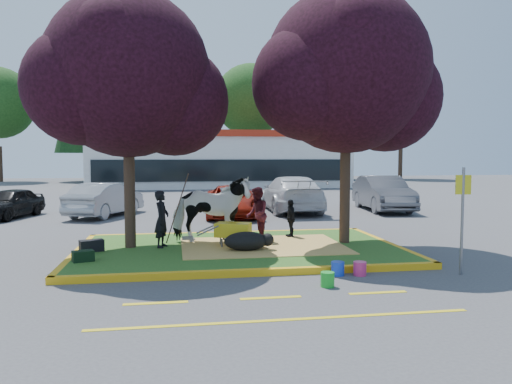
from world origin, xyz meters
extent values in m
plane|color=#424244|center=(0.00, 0.00, 0.00)|extent=(90.00, 90.00, 0.00)
cube|color=#25591C|center=(0.00, 0.00, 0.07)|extent=(8.00, 5.00, 0.15)
cube|color=#EFAD14|center=(0.00, -2.58, 0.07)|extent=(8.30, 0.16, 0.15)
cube|color=#EFAD14|center=(0.00, 2.58, 0.07)|extent=(8.30, 0.16, 0.15)
cube|color=#EFAD14|center=(-4.08, 0.00, 0.07)|extent=(0.16, 5.30, 0.15)
cube|color=#EFAD14|center=(4.08, 0.00, 0.07)|extent=(0.16, 5.30, 0.15)
cube|color=#E1B45C|center=(0.60, 0.00, 0.15)|extent=(4.20, 3.00, 0.01)
cylinder|color=black|center=(-2.80, 0.40, 1.91)|extent=(0.28, 0.28, 3.53)
sphere|color=black|center=(-2.80, 0.40, 4.56)|extent=(4.20, 4.20, 4.20)
sphere|color=black|center=(-1.64, 0.60, 3.93)|extent=(2.86, 2.86, 2.86)
sphere|color=black|center=(-3.85, 0.10, 4.18)|extent=(2.86, 2.86, 2.86)
cylinder|color=black|center=(2.90, 0.20, 2.00)|extent=(0.28, 0.28, 3.70)
sphere|color=black|center=(2.90, 0.20, 4.77)|extent=(4.40, 4.40, 4.40)
sphere|color=black|center=(4.11, 0.40, 4.11)|extent=(2.99, 2.99, 2.99)
sphere|color=black|center=(1.80, -0.10, 4.37)|extent=(2.99, 2.99, 2.99)
cube|color=yellow|center=(-2.00, -4.20, 0.00)|extent=(1.10, 0.12, 0.01)
cube|color=yellow|center=(0.00, -4.20, 0.00)|extent=(1.10, 0.12, 0.01)
cube|color=yellow|center=(2.00, -4.20, 0.00)|extent=(1.10, 0.12, 0.01)
cube|color=yellow|center=(0.00, -5.40, 0.00)|extent=(6.00, 0.10, 0.01)
cube|color=silver|center=(2.00, 28.00, 2.00)|extent=(20.00, 8.00, 4.00)
cube|color=#A42511|center=(2.00, 28.00, 4.15)|extent=(20.40, 8.40, 0.50)
cube|color=black|center=(2.00, 23.95, 1.40)|extent=(19.00, 0.10, 1.60)
cylinder|color=black|center=(-18.00, 38.00, 1.68)|extent=(0.44, 0.44, 3.36)
cylinder|color=black|center=(-10.00, 37.00, 1.96)|extent=(0.44, 0.44, 3.92)
cone|color=black|center=(-10.00, 37.00, 8.68)|extent=(5.60, 5.60, 11.90)
cylinder|color=black|center=(-2.00, 38.50, 1.54)|extent=(0.44, 0.44, 3.08)
sphere|color=#143811|center=(-2.00, 38.50, 6.82)|extent=(6.16, 6.16, 6.16)
cylinder|color=black|center=(6.00, 37.50, 1.82)|extent=(0.44, 0.44, 3.64)
sphere|color=#143811|center=(6.00, 37.50, 8.06)|extent=(7.28, 7.28, 7.28)
cylinder|color=black|center=(14.00, 38.00, 1.75)|extent=(0.44, 0.44, 3.50)
cone|color=black|center=(14.00, 38.00, 7.75)|extent=(5.00, 5.00, 10.62)
cylinder|color=black|center=(22.00, 37.00, 1.61)|extent=(0.44, 0.44, 3.22)
sphere|color=#143811|center=(22.00, 37.00, 7.13)|extent=(6.44, 6.44, 6.44)
imported|color=silver|center=(-0.70, 0.70, 1.05)|extent=(2.26, 1.27, 1.81)
ellipsoid|color=black|center=(0.08, -0.56, 0.39)|extent=(1.23, 0.92, 0.47)
imported|color=black|center=(-1.99, 0.26, 0.88)|extent=(0.50, 0.62, 1.46)
imported|color=#40121A|center=(0.57, 0.74, 0.90)|extent=(0.63, 0.77, 1.50)
imported|color=black|center=(1.65, 1.29, 0.70)|extent=(0.27, 0.64, 1.10)
cylinder|color=black|center=(0.33, 0.12, 0.31)|extent=(0.32, 0.17, 0.32)
cylinder|color=slate|center=(-0.48, -0.07, 0.27)|extent=(0.04, 0.04, 0.23)
cylinder|color=slate|center=(-0.48, 0.32, 0.27)|extent=(0.04, 0.04, 0.23)
cube|color=gold|center=(-0.16, 0.12, 0.58)|extent=(1.02, 0.81, 0.36)
cylinder|color=slate|center=(-0.83, -0.07, 0.60)|extent=(0.56, 0.24, 0.30)
cylinder|color=slate|center=(-0.83, 0.32, 0.60)|extent=(0.56, 0.24, 0.30)
cube|color=black|center=(-3.70, -0.03, 0.29)|extent=(0.63, 0.49, 0.29)
cube|color=black|center=(-3.70, -1.21, 0.27)|extent=(0.53, 0.43, 0.24)
cylinder|color=slate|center=(4.30, -3.15, 1.14)|extent=(0.06, 0.06, 2.27)
cube|color=gold|center=(4.30, -3.15, 1.91)|extent=(0.32, 0.10, 0.41)
cylinder|color=green|center=(1.22, -3.64, 0.14)|extent=(0.32, 0.32, 0.29)
cylinder|color=#D72F70|center=(2.16, -2.88, 0.15)|extent=(0.35, 0.35, 0.29)
cylinder|color=blue|center=(1.70, -2.80, 0.15)|extent=(0.35, 0.35, 0.29)
imported|color=black|center=(-8.23, 8.56, 0.61)|extent=(2.30, 3.80, 1.21)
imported|color=#929599|center=(-4.50, 8.58, 0.69)|extent=(2.94, 4.44, 1.38)
imported|color=maroon|center=(0.65, 7.57, 0.64)|extent=(2.40, 4.71, 1.28)
imported|color=silver|center=(3.48, 9.00, 0.79)|extent=(2.31, 5.50, 1.59)
imported|color=#4F5056|center=(7.71, 8.68, 0.79)|extent=(2.16, 4.94, 1.58)
camera|label=1|loc=(-1.66, -12.70, 2.52)|focal=35.00mm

